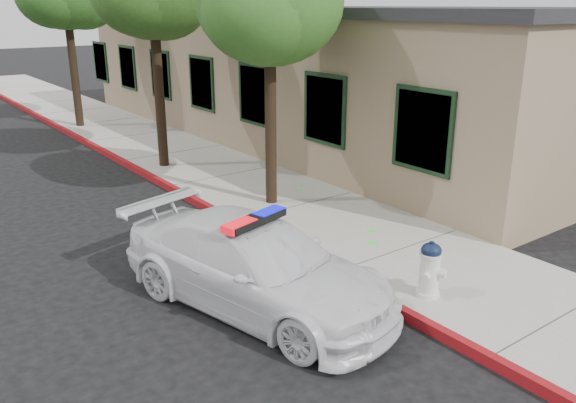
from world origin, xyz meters
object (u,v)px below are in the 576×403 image
Objects in this scene: clapboard_building at (309,73)px; police_car at (256,265)px; fire_hydrant at (430,269)px; street_tree_near at (270,8)px.

police_car is at bearing -132.27° from clapboard_building.
police_car reaches higher than fire_hydrant.
fire_hydrant is 0.16× the size of street_tree_near.
police_car is 2.59m from fire_hydrant.
police_car is 0.88× the size of street_tree_near.
fire_hydrant is (-6.02, -10.45, -1.54)m from clapboard_building.
police_car is 5.59× the size of fire_hydrant.
street_tree_near is (2.74, 3.47, 3.58)m from police_car.
street_tree_near is (-5.38, -5.46, 2.11)m from clapboard_building.
clapboard_building is 7.95m from street_tree_near.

